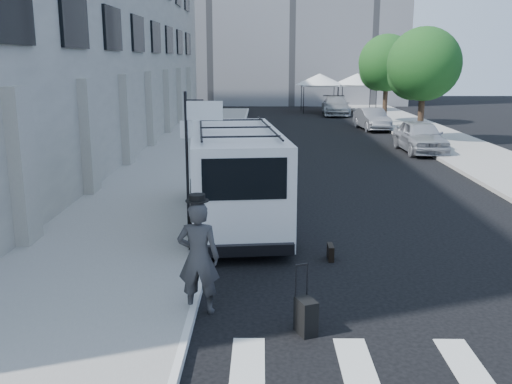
{
  "coord_description": "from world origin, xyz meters",
  "views": [
    {
      "loc": [
        -0.8,
        -10.29,
        4.39
      ],
      "look_at": [
        -0.94,
        2.91,
        1.3
      ],
      "focal_mm": 40.0,
      "sensor_mm": 36.0,
      "label": 1
    }
  ],
  "objects_px": {
    "businessman": "(199,258)",
    "parked_car_b": "(372,119)",
    "briefcase": "(330,252)",
    "parked_car_a": "(420,136)",
    "cargo_van": "(235,176)",
    "suitcase": "(306,316)",
    "parked_car_c": "(336,106)"
  },
  "relations": [
    {
      "from": "businessman",
      "to": "suitcase",
      "type": "xyz_separation_m",
      "value": [
        1.82,
        -0.8,
        -0.71
      ]
    },
    {
      "from": "businessman",
      "to": "parked_car_b",
      "type": "xyz_separation_m",
      "value": [
        8.07,
        26.79,
        -0.34
      ]
    },
    {
      "from": "parked_car_a",
      "to": "suitcase",
      "type": "bearing_deg",
      "value": -111.18
    },
    {
      "from": "businessman",
      "to": "cargo_van",
      "type": "xyz_separation_m",
      "value": [
        0.37,
        5.64,
        0.31
      ]
    },
    {
      "from": "cargo_van",
      "to": "parked_car_a",
      "type": "relative_size",
      "value": 1.56
    },
    {
      "from": "parked_car_c",
      "to": "parked_car_a",
      "type": "bearing_deg",
      "value": -81.68
    },
    {
      "from": "briefcase",
      "to": "parked_car_b",
      "type": "distance_m",
      "value": 24.66
    },
    {
      "from": "suitcase",
      "to": "briefcase",
      "type": "bearing_deg",
      "value": 54.35
    },
    {
      "from": "briefcase",
      "to": "parked_car_a",
      "type": "xyz_separation_m",
      "value": [
        6.06,
        15.15,
        0.6
      ]
    },
    {
      "from": "cargo_van",
      "to": "parked_car_a",
      "type": "bearing_deg",
      "value": 49.48
    },
    {
      "from": "cargo_van",
      "to": "parked_car_c",
      "type": "xyz_separation_m",
      "value": [
        6.61,
        30.75,
        -0.58
      ]
    },
    {
      "from": "suitcase",
      "to": "parked_car_c",
      "type": "xyz_separation_m",
      "value": [
        5.16,
        37.19,
        0.44
      ]
    },
    {
      "from": "suitcase",
      "to": "parked_car_a",
      "type": "height_order",
      "value": "parked_car_a"
    },
    {
      "from": "briefcase",
      "to": "parked_car_b",
      "type": "bearing_deg",
      "value": 77.43
    },
    {
      "from": "briefcase",
      "to": "cargo_van",
      "type": "height_order",
      "value": "cargo_van"
    },
    {
      "from": "parked_car_b",
      "to": "parked_car_c",
      "type": "bearing_deg",
      "value": 90.47
    },
    {
      "from": "parked_car_a",
      "to": "parked_car_c",
      "type": "bearing_deg",
      "value": 94.32
    },
    {
      "from": "businessman",
      "to": "cargo_van",
      "type": "distance_m",
      "value": 5.66
    },
    {
      "from": "cargo_van",
      "to": "parked_car_b",
      "type": "relative_size",
      "value": 1.73
    },
    {
      "from": "businessman",
      "to": "parked_car_b",
      "type": "bearing_deg",
      "value": -102.45
    },
    {
      "from": "briefcase",
      "to": "cargo_van",
      "type": "bearing_deg",
      "value": 128.17
    },
    {
      "from": "briefcase",
      "to": "parked_car_a",
      "type": "height_order",
      "value": "parked_car_a"
    },
    {
      "from": "parked_car_b",
      "to": "parked_car_c",
      "type": "xyz_separation_m",
      "value": [
        -1.09,
        9.61,
        0.07
      ]
    },
    {
      "from": "cargo_van",
      "to": "parked_car_a",
      "type": "height_order",
      "value": "cargo_van"
    },
    {
      "from": "suitcase",
      "to": "parked_car_b",
      "type": "relative_size",
      "value": 0.28
    },
    {
      "from": "parked_car_a",
      "to": "cargo_van",
      "type": "bearing_deg",
      "value": -125.18
    },
    {
      "from": "briefcase",
      "to": "cargo_van",
      "type": "distance_m",
      "value": 3.86
    },
    {
      "from": "businessman",
      "to": "briefcase",
      "type": "xyz_separation_m",
      "value": [
        2.64,
        2.74,
        -0.85
      ]
    },
    {
      "from": "businessman",
      "to": "parked_car_b",
      "type": "relative_size",
      "value": 0.5
    },
    {
      "from": "cargo_van",
      "to": "briefcase",
      "type": "bearing_deg",
      "value": -58.3
    },
    {
      "from": "suitcase",
      "to": "parked_car_b",
      "type": "xyz_separation_m",
      "value": [
        6.24,
        27.58,
        0.37
      ]
    },
    {
      "from": "briefcase",
      "to": "parked_car_a",
      "type": "relative_size",
      "value": 0.1
    }
  ]
}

